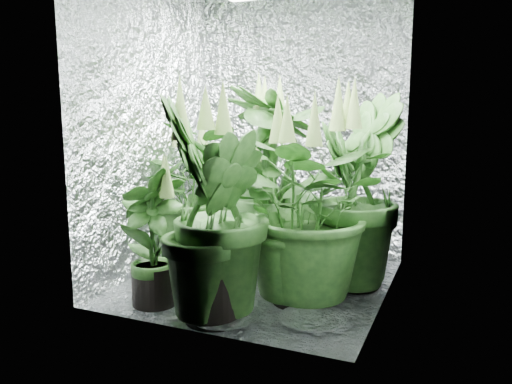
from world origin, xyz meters
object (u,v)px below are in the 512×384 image
Objects in this scene: plant_e at (300,206)px; plant_g at (213,212)px; plant_b at (257,202)px; circulation_fan at (370,246)px; plant_c at (356,193)px; plant_a at (193,191)px; plant_d at (271,182)px; plant_f at (153,239)px.

plant_g reaches higher than plant_e.
plant_b is 0.93m from circulation_fan.
plant_c is 0.46m from plant_e.
plant_g is at bearing -54.72° from plant_a.
plant_e is at bearing -120.93° from plant_c.
plant_c reaches higher than plant_b.
plant_g is at bearing -125.04° from plant_c.
plant_b is at bearing 123.84° from plant_d.
plant_d is 1.06× the size of plant_g.
plant_e is 1.39× the size of plant_f.
plant_c is (1.22, -0.11, 0.08)m from plant_a.
plant_a is at bearing 153.11° from plant_e.
plant_e is 0.86m from plant_f.
plant_a is 3.17× the size of circulation_fan.
plant_e is (0.35, -0.44, -0.05)m from plant_d.
plant_d reaches higher than circulation_fan.
plant_d reaches higher than plant_e.
plant_e reaches higher than plant_b.
plant_c is at bearing 59.07° from plant_e.
plant_b is 0.56m from plant_d.
circulation_fan is (0.61, 0.40, -0.48)m from plant_d.
circulation_fan is at bearing -1.34° from plant_b.
plant_b is 2.55× the size of circulation_fan.
plant_e is (0.63, -0.86, 0.18)m from plant_b.
plant_g reaches higher than circulation_fan.
plant_c is at bearing -94.43° from circulation_fan.
plant_a is 1.26× the size of plant_f.
plant_a is 0.91× the size of plant_e.
plant_d reaches higher than plant_g.
plant_f is 0.47m from plant_g.
plant_g is at bearing -116.78° from circulation_fan.
plant_e is at bearing 51.48° from plant_g.
plant_b is 1.01m from plant_c.
plant_c reaches higher than plant_a.
plant_c is 0.59m from plant_d.
plant_a is 0.89m from plant_f.
plant_g reaches higher than plant_a.
plant_g is (-0.34, -0.42, 0.02)m from plant_e.
plant_c is 1.26m from plant_f.
plant_f is at bearing 170.60° from plant_g.
plant_f is (-0.12, -1.21, -0.01)m from plant_b.
plant_d is at bearing 128.82° from plant_e.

